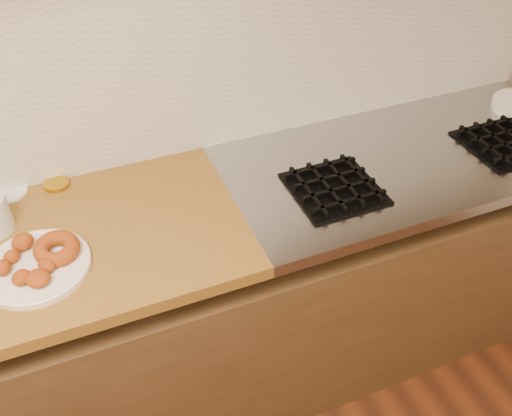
# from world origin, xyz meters

# --- Properties ---
(wall_back) EXTENTS (4.00, 0.02, 2.70)m
(wall_back) POSITION_xyz_m (0.00, 2.00, 1.35)
(wall_back) COLOR #BDAB92
(wall_back) RESTS_ON ground
(base_cabinet) EXTENTS (3.60, 0.60, 0.77)m
(base_cabinet) POSITION_xyz_m (0.00, 1.69, 0.39)
(base_cabinet) COLOR #54381F
(base_cabinet) RESTS_ON floor
(stovetop) EXTENTS (1.30, 0.62, 0.04)m
(stovetop) POSITION_xyz_m (1.15, 1.69, 0.88)
(stovetop) COLOR #9EA0A5
(stovetop) RESTS_ON base_cabinet
(backsplash) EXTENTS (3.60, 0.02, 0.60)m
(backsplash) POSITION_xyz_m (0.00, 1.99, 1.20)
(backsplash) COLOR beige
(backsplash) RESTS_ON wall_back
(burner_grates) EXTENTS (0.91, 0.26, 0.03)m
(burner_grates) POSITION_xyz_m (1.13, 1.61, 0.91)
(burner_grates) COLOR black
(burner_grates) RESTS_ON stovetop
(donut_plate) EXTENTS (0.27, 0.27, 0.02)m
(donut_plate) POSITION_xyz_m (-0.07, 1.61, 0.91)
(donut_plate) COLOR white
(donut_plate) RESTS_ON butcher_block
(ring_donut) EXTENTS (0.15, 0.15, 0.05)m
(ring_donut) POSITION_xyz_m (-0.01, 1.62, 0.94)
(ring_donut) COLOR #9E4B17
(ring_donut) RESTS_ON donut_plate
(fried_dough_chunks) EXTENTS (0.16, 0.22, 0.05)m
(fried_dough_chunks) POSITION_xyz_m (-0.09, 1.60, 0.94)
(fried_dough_chunks) COLOR #9E4B17
(fried_dough_chunks) RESTS_ON donut_plate
(tub_lid) EXTENTS (0.14, 0.14, 0.01)m
(tub_lid) POSITION_xyz_m (-0.12, 1.97, 0.90)
(tub_lid) COLOR white
(tub_lid) RESTS_ON butcher_block
(brass_jar_lid) EXTENTS (0.09, 0.09, 0.01)m
(brass_jar_lid) POSITION_xyz_m (0.02, 1.95, 0.91)
(brass_jar_lid) COLOR #AF8717
(brass_jar_lid) RESTS_ON butcher_block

